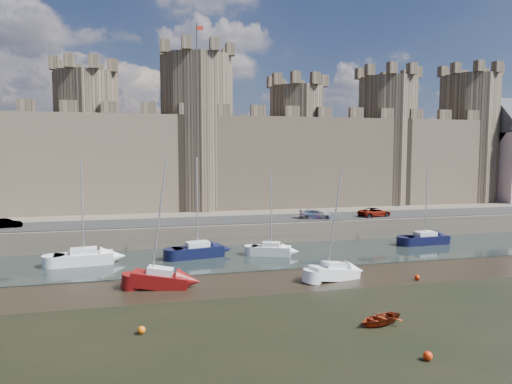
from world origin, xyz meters
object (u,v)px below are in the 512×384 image
(car_3, at_px, (375,212))
(sailboat_0, at_px, (84,257))
(car_1, at_px, (6,224))
(car_2, at_px, (316,214))
(sailboat_2, at_px, (271,249))
(sailboat_4, at_px, (160,279))
(sailboat_5, at_px, (334,271))
(sailboat_3, at_px, (425,238))
(sailboat_1, at_px, (198,250))

(car_3, distance_m, sailboat_0, 36.65)
(car_1, bearing_deg, car_2, -102.11)
(sailboat_2, bearing_deg, sailboat_0, -159.84)
(car_2, relative_size, sailboat_2, 0.47)
(car_1, xyz_separation_m, car_3, (45.16, -1.40, 0.06))
(sailboat_4, relative_size, sailboat_5, 1.12)
(sailboat_3, relative_size, sailboat_4, 0.89)
(car_1, height_order, car_3, car_3)
(sailboat_2, bearing_deg, sailboat_5, -51.89)
(car_1, height_order, sailboat_1, sailboat_1)
(car_1, distance_m, sailboat_4, 25.26)
(car_1, bearing_deg, sailboat_5, -132.35)
(sailboat_2, bearing_deg, car_2, 67.28)
(car_1, distance_m, car_3, 45.18)
(sailboat_1, distance_m, sailboat_2, 7.80)
(sailboat_0, xyz_separation_m, sailboat_1, (11.24, 0.47, 0.02))
(car_3, bearing_deg, car_1, 79.17)
(sailboat_0, bearing_deg, sailboat_2, -7.55)
(car_1, relative_size, car_3, 0.76)
(car_1, distance_m, sailboat_1, 22.68)
(sailboat_0, bearing_deg, sailboat_4, -59.35)
(sailboat_2, bearing_deg, car_3, 48.70)
(car_3, height_order, sailboat_4, sailboat_4)
(sailboat_3, bearing_deg, sailboat_1, 178.48)
(car_1, bearing_deg, sailboat_4, -148.84)
(car_2, distance_m, sailboat_0, 28.63)
(car_3, relative_size, sailboat_3, 0.47)
(sailboat_0, bearing_deg, car_2, 10.39)
(car_2, height_order, sailboat_4, sailboat_4)
(car_1, relative_size, sailboat_5, 0.36)
(car_3, xyz_separation_m, sailboat_0, (-35.69, -8.04, -2.32))
(car_3, bearing_deg, sailboat_1, 98.16)
(sailboat_0, xyz_separation_m, sailboat_3, (38.70, 1.07, -0.05))
(sailboat_5, bearing_deg, sailboat_1, 122.51)
(car_3, distance_m, sailboat_5, 23.17)
(sailboat_0, xyz_separation_m, sailboat_4, (7.09, -9.50, -0.02))
(sailboat_3, bearing_deg, sailboat_5, -148.29)
(sailboat_1, bearing_deg, sailboat_5, -56.75)
(sailboat_0, height_order, sailboat_5, sailboat_0)
(car_3, xyz_separation_m, sailboat_4, (-28.60, -17.54, -2.34))
(car_3, height_order, sailboat_3, sailboat_3)
(sailboat_2, height_order, sailboat_3, sailboat_3)
(car_3, relative_size, sailboat_2, 0.49)
(car_1, xyz_separation_m, sailboat_5, (31.40, -19.90, -2.36))
(car_2, relative_size, sailboat_4, 0.40)
(car_3, bearing_deg, sailboat_2, 108.01)
(sailboat_2, distance_m, sailboat_4, 14.93)
(car_2, bearing_deg, sailboat_4, 150.19)
(car_3, relative_size, sailboat_4, 0.42)
(sailboat_4, distance_m, sailboat_5, 14.87)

